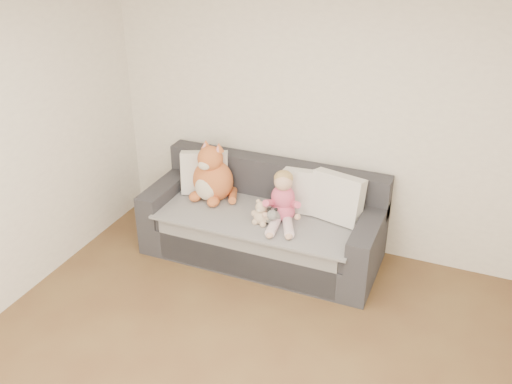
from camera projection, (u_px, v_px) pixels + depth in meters
The scene contains 10 objects.
room_shell at pixel (251, 232), 3.41m from camera, with size 5.00×5.00×5.00m.
sofa at pixel (264, 224), 5.40m from camera, with size 2.20×0.94×0.85m.
cushion_left at pixel (205, 172), 5.56m from camera, with size 0.50×0.37×0.43m.
cushion_right_back at pixel (306, 192), 5.21m from camera, with size 0.46×0.24×0.42m.
cushion_right_front at pixel (337, 198), 5.07m from camera, with size 0.51×0.31×0.45m.
toddler at pixel (283, 201), 5.05m from camera, with size 0.34×0.49×0.48m.
plush_cat at pixel (212, 177), 5.43m from camera, with size 0.48×0.41×0.61m.
teddy_bear at pixel (261, 214), 5.05m from camera, with size 0.19×0.14×0.24m.
plush_cow at pixel (273, 215), 5.07m from camera, with size 0.16×0.24×0.20m.
sippy_cup at pixel (271, 215), 5.11m from camera, with size 0.11×0.08×0.12m.
Camera 1 is at (1.15, -2.25, 3.09)m, focal length 40.00 mm.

